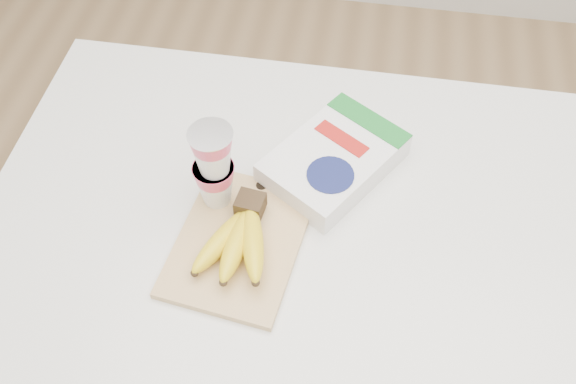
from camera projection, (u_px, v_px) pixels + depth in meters
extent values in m
cube|color=silver|center=(321.00, 344.00, 1.52)|extent=(1.28, 0.85, 0.96)
cube|color=#DAB178|center=(239.00, 242.00, 1.11)|extent=(0.24, 0.31, 0.01)
cube|color=#382816|center=(250.00, 205.00, 1.12)|extent=(0.05, 0.05, 0.03)
ellipsoid|color=yellow|center=(223.00, 240.00, 1.09)|extent=(0.10, 0.17, 0.05)
sphere|color=#382816|center=(195.00, 273.00, 1.05)|extent=(0.01, 0.01, 0.01)
ellipsoid|color=yellow|center=(237.00, 243.00, 1.07)|extent=(0.05, 0.17, 0.05)
sphere|color=#382816|center=(223.00, 282.00, 1.03)|extent=(0.01, 0.01, 0.01)
ellipsoid|color=yellow|center=(253.00, 242.00, 1.07)|extent=(0.08, 0.17, 0.05)
sphere|color=#382816|center=(256.00, 283.00, 1.02)|extent=(0.01, 0.01, 0.01)
cylinder|color=silver|center=(210.00, 134.00, 1.02)|extent=(0.08, 0.08, 0.00)
cube|color=white|center=(333.00, 160.00, 1.20)|extent=(0.28, 0.31, 0.05)
cube|color=#1A7729|center=(369.00, 120.00, 1.22)|extent=(0.17, 0.13, 0.00)
cylinder|color=#141C4E|center=(330.00, 175.00, 1.14)|extent=(0.12, 0.12, 0.00)
cube|color=#B51A14|center=(342.00, 138.00, 1.20)|extent=(0.11, 0.09, 0.00)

